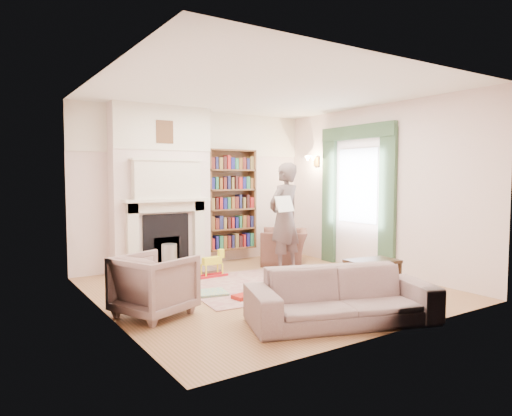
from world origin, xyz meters
TOP-DOWN VIEW (x-y plane):
  - floor at (0.00, 0.00)m, footprint 4.50×4.50m
  - ceiling at (0.00, 0.00)m, footprint 4.50×4.50m
  - wall_back at (0.00, 2.25)m, footprint 4.50×0.00m
  - wall_front at (0.00, -2.25)m, footprint 4.50×0.00m
  - wall_left at (-2.25, 0.00)m, footprint 0.00×4.50m
  - wall_right at (2.25, 0.00)m, footprint 0.00×4.50m
  - fireplace at (-0.75, 2.05)m, footprint 1.70×0.58m
  - bookcase at (0.65, 2.12)m, footprint 1.00×0.24m
  - window at (2.23, 0.40)m, footprint 0.02×0.90m
  - curtain_left at (2.20, -0.30)m, footprint 0.07×0.32m
  - curtain_right at (2.20, 1.10)m, footprint 0.07×0.32m
  - pelmet at (2.19, 0.40)m, footprint 0.09×1.70m
  - wall_sconce at (2.03, 1.50)m, footprint 0.20×0.24m
  - rug at (0.23, 0.23)m, footprint 2.72×2.19m
  - armchair_reading at (1.39, 1.41)m, footprint 1.25×1.27m
  - armchair_left at (-1.79, -0.33)m, footprint 1.02×1.01m
  - sofa at (-0.16, -1.73)m, footprint 2.20×1.43m
  - man_reading at (0.94, 0.81)m, footprint 0.76×0.59m
  - newspaper at (0.79, 0.61)m, footprint 0.40×0.20m
  - coffee_table at (1.16, -0.95)m, footprint 0.75×0.53m
  - paraffin_heater at (-0.90, 1.37)m, footprint 0.29×0.29m
  - rocking_horse at (-0.30, 1.08)m, footprint 0.50×0.21m
  - board_game at (-0.80, 0.13)m, footprint 0.46×0.46m
  - game_box_lid at (-0.55, -0.31)m, footprint 0.33×0.25m
  - comic_annuals at (0.33, -0.35)m, footprint 0.72×0.70m

SIDE VIEW (x-z plane):
  - floor at x=0.00m, z-range 0.00..0.00m
  - rug at x=0.23m, z-range 0.00..0.01m
  - comic_annuals at x=0.33m, z-range 0.01..0.03m
  - board_game at x=-0.80m, z-range 0.01..0.04m
  - game_box_lid at x=-0.55m, z-range 0.01..0.06m
  - rocking_horse at x=-0.30m, z-range 0.00..0.44m
  - coffee_table at x=1.16m, z-range 0.00..0.45m
  - paraffin_heater at x=-0.90m, z-range 0.00..0.55m
  - sofa at x=-0.16m, z-range 0.00..0.60m
  - armchair_reading at x=1.39m, z-range 0.00..0.62m
  - armchair_left at x=-1.79m, z-range 0.00..0.72m
  - man_reading at x=0.94m, z-range 0.00..1.84m
  - newspaper at x=0.79m, z-range 1.04..1.30m
  - bookcase at x=0.65m, z-range 0.25..2.10m
  - curtain_left at x=2.20m, z-range 0.00..2.40m
  - curtain_right at x=2.20m, z-range 0.00..2.40m
  - fireplace at x=-0.75m, z-range -0.01..2.79m
  - wall_back at x=0.00m, z-range -0.85..3.65m
  - wall_front at x=0.00m, z-range -0.85..3.65m
  - wall_left at x=-2.25m, z-range -0.85..3.65m
  - wall_right at x=2.25m, z-range -0.85..3.65m
  - window at x=2.23m, z-range 0.80..2.10m
  - wall_sconce at x=2.03m, z-range 1.78..2.02m
  - pelmet at x=2.19m, z-range 2.26..2.50m
  - ceiling at x=0.00m, z-range 2.80..2.80m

